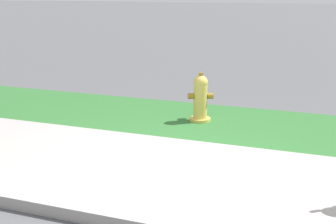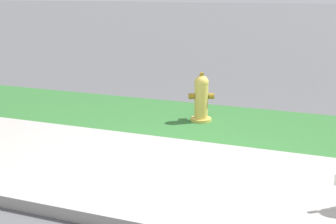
{
  "view_description": "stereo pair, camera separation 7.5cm",
  "coord_description": "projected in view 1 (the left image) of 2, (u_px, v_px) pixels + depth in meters",
  "views": [
    {
      "loc": [
        1.68,
        -4.53,
        2.0
      ],
      "look_at": [
        -0.44,
        1.08,
        0.4
      ],
      "focal_mm": 50.0,
      "sensor_mm": 36.0,
      "label": 1
    },
    {
      "loc": [
        1.75,
        -4.5,
        2.0
      ],
      "look_at": [
        -0.44,
        1.08,
        0.4
      ],
      "focal_mm": 50.0,
      "sensor_mm": 36.0,
      "label": 2
    }
  ],
  "objects": [
    {
      "name": "ground_plane",
      "position": [
        171.0,
        174.0,
        5.18
      ],
      "size": [
        120.0,
        120.0,
        0.0
      ],
      "primitive_type": "plane",
      "color": "#515154"
    },
    {
      "name": "sidewalk_pavement",
      "position": [
        171.0,
        173.0,
        5.18
      ],
      "size": [
        18.0,
        2.36,
        0.01
      ],
      "primitive_type": "cube",
      "color": "#9E9993",
      "rests_on": "ground"
    },
    {
      "name": "fire_hydrant_at_driveway",
      "position": [
        200.0,
        98.0,
        7.16
      ],
      "size": [
        0.39,
        0.37,
        0.76
      ],
      "rotation": [
        0.0,
        0.0,
        0.39
      ],
      "color": "gold",
      "rests_on": "ground"
    },
    {
      "name": "grass_verge",
      "position": [
        221.0,
        122.0,
        7.17
      ],
      "size": [
        18.0,
        2.05,
        0.01
      ],
      "primitive_type": "cube",
      "color": "#2D662D",
      "rests_on": "ground"
    },
    {
      "name": "street_curb",
      "position": [
        120.0,
        220.0,
        4.03
      ],
      "size": [
        18.0,
        0.16,
        0.12
      ],
      "primitive_type": "cube",
      "color": "#9E9993",
      "rests_on": "ground"
    }
  ]
}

